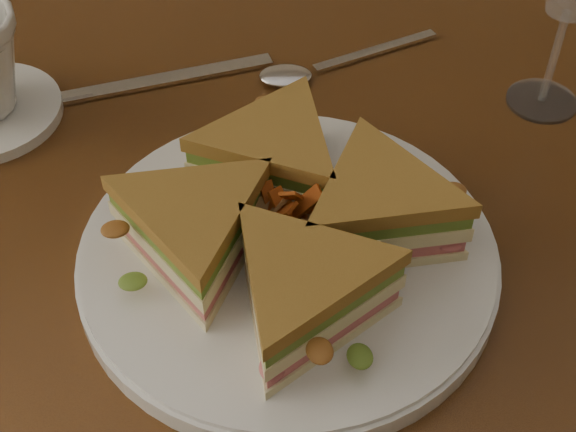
{
  "coord_description": "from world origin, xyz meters",
  "views": [
    {
      "loc": [
        0.03,
        -0.45,
        1.19
      ],
      "look_at": [
        0.04,
        -0.08,
        0.8
      ],
      "focal_mm": 50.0,
      "sensor_mm": 36.0,
      "label": 1
    }
  ],
  "objects_px": {
    "plate": "(288,257)",
    "knife": "(149,83)",
    "table": "(235,272)",
    "spoon": "(308,70)",
    "sandwich_wedges": "(288,221)"
  },
  "relations": [
    {
      "from": "spoon",
      "to": "knife",
      "type": "bearing_deg",
      "value": 159.73
    },
    {
      "from": "plate",
      "to": "sandwich_wedges",
      "type": "bearing_deg",
      "value": 0.0
    },
    {
      "from": "plate",
      "to": "knife",
      "type": "bearing_deg",
      "value": 118.88
    },
    {
      "from": "spoon",
      "to": "plate",
      "type": "bearing_deg",
      "value": -121.39
    },
    {
      "from": "spoon",
      "to": "knife",
      "type": "relative_size",
      "value": 0.81
    },
    {
      "from": "table",
      "to": "knife",
      "type": "distance_m",
      "value": 0.19
    },
    {
      "from": "table",
      "to": "spoon",
      "type": "distance_m",
      "value": 0.2
    },
    {
      "from": "plate",
      "to": "knife",
      "type": "relative_size",
      "value": 1.41
    },
    {
      "from": "table",
      "to": "plate",
      "type": "xyz_separation_m",
      "value": [
        0.04,
        -0.08,
        0.11
      ]
    },
    {
      "from": "table",
      "to": "knife",
      "type": "relative_size",
      "value": 5.71
    },
    {
      "from": "sandwich_wedges",
      "to": "spoon",
      "type": "relative_size",
      "value": 1.59
    },
    {
      "from": "plate",
      "to": "sandwich_wedges",
      "type": "xyz_separation_m",
      "value": [
        0.0,
        0.0,
        0.04
      ]
    },
    {
      "from": "plate",
      "to": "knife",
      "type": "height_order",
      "value": "plate"
    },
    {
      "from": "spoon",
      "to": "table",
      "type": "bearing_deg",
      "value": -139.69
    },
    {
      "from": "sandwich_wedges",
      "to": "spoon",
      "type": "distance_m",
      "value": 0.23
    }
  ]
}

